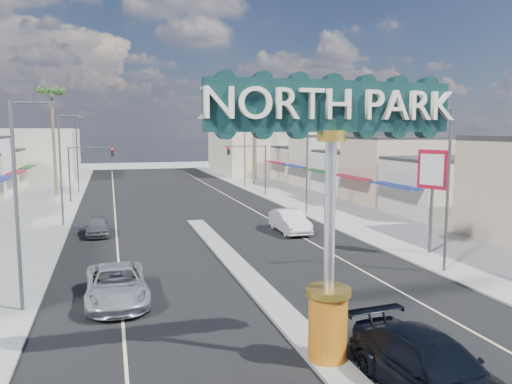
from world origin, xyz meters
TOP-DOWN VIEW (x-y plane):
  - ground at (0.00, 30.00)m, footprint 160.00×160.00m
  - road at (0.00, 30.00)m, footprint 20.00×120.00m
  - median_island at (0.00, 14.00)m, footprint 1.30×30.00m
  - sidewalk_left at (-14.00, 30.00)m, footprint 8.00×120.00m
  - sidewalk_right at (14.00, 30.00)m, footprint 8.00×120.00m
  - storefront_row_right at (24.00, 43.00)m, footprint 12.00×42.00m
  - backdrop_far_left at (-22.00, 75.00)m, footprint 20.00×20.00m
  - backdrop_far_right at (22.00, 75.00)m, footprint 20.00×20.00m
  - gateway_sign at (0.00, 1.98)m, footprint 8.20×1.50m
  - traffic_signal_left at (-9.18, 43.99)m, footprint 5.09×0.45m
  - traffic_signal_right at (9.18, 43.99)m, footprint 5.09×0.45m
  - streetlight_l_near at (-10.43, 10.00)m, footprint 2.03×0.22m
  - streetlight_l_mid at (-10.43, 30.00)m, footprint 2.03×0.22m
  - streetlight_l_far at (-10.43, 52.00)m, footprint 2.03×0.22m
  - streetlight_r_near at (10.43, 10.00)m, footprint 2.03×0.22m
  - streetlight_r_mid at (10.43, 30.00)m, footprint 2.03×0.22m
  - streetlight_r_far at (10.43, 52.00)m, footprint 2.03×0.22m
  - palm_left_far at (-13.00, 50.00)m, footprint 2.60×2.60m
  - palm_right_mid at (13.00, 56.00)m, footprint 2.60×2.60m
  - palm_right_far at (15.00, 62.00)m, footprint 2.60×2.60m
  - suv_left at (-6.69, 10.20)m, footprint 2.80×5.87m
  - suv_right at (2.00, -0.85)m, footprint 3.01×6.34m
  - car_parked_left at (-7.87, 25.58)m, footprint 1.82×4.20m
  - car_parked_right at (6.23, 22.64)m, footprint 1.88×5.29m
  - bank_pylon_sign at (12.31, 13.72)m, footprint 0.98×1.97m

SIDE VIEW (x-z plane):
  - ground at x=0.00m, z-range 0.00..0.00m
  - road at x=0.00m, z-range 0.00..0.01m
  - sidewalk_left at x=-14.00m, z-range 0.00..0.12m
  - sidewalk_right at x=14.00m, z-range 0.00..0.12m
  - median_island at x=0.00m, z-range 0.00..0.16m
  - car_parked_left at x=-7.87m, z-range 0.00..1.41m
  - suv_left at x=-6.69m, z-range 0.00..1.62m
  - car_parked_right at x=6.23m, z-range 0.00..1.74m
  - suv_right at x=2.00m, z-range 0.00..1.79m
  - storefront_row_right at x=24.00m, z-range 0.00..6.00m
  - backdrop_far_left at x=-22.00m, z-range 0.00..8.00m
  - backdrop_far_right at x=22.00m, z-range 0.00..8.00m
  - traffic_signal_left at x=-9.18m, z-range 1.27..7.27m
  - traffic_signal_right at x=9.18m, z-range 1.27..7.27m
  - bank_pylon_sign at x=12.31m, z-range 1.77..8.22m
  - streetlight_l_near at x=-10.43m, z-range 0.57..9.57m
  - streetlight_l_mid at x=-10.43m, z-range 0.57..9.57m
  - streetlight_l_far at x=-10.43m, z-range 0.57..9.57m
  - streetlight_r_near at x=10.43m, z-range 0.57..9.57m
  - streetlight_r_mid at x=10.43m, z-range 0.57..9.57m
  - streetlight_r_far at x=10.43m, z-range 0.57..9.57m
  - gateway_sign at x=0.00m, z-range 1.35..10.50m
  - palm_right_mid at x=13.00m, z-range 4.55..16.65m
  - palm_left_far at x=-13.00m, z-range 4.95..18.05m
  - palm_right_far at x=15.00m, z-range 5.34..19.44m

